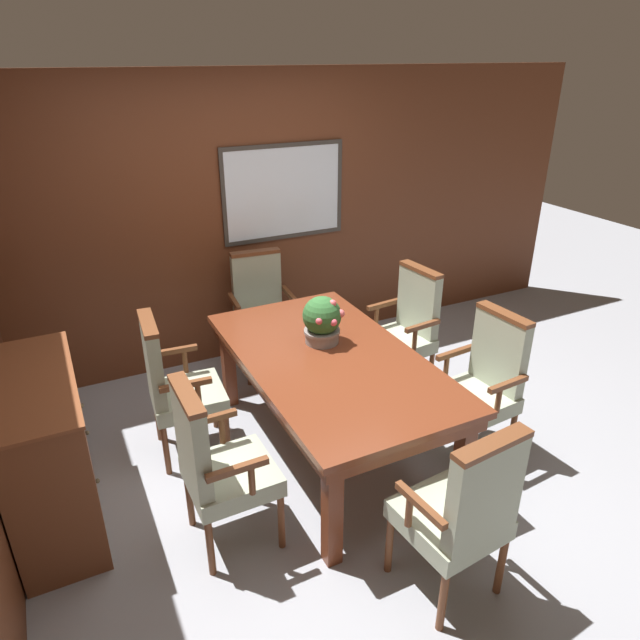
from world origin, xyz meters
TOP-DOWN VIEW (x-y plane):
  - ground_plane at (0.00, 0.00)m, footprint 14.00×14.00m
  - wall_back at (0.01, 1.83)m, footprint 7.20×0.08m
  - dining_table at (0.08, 0.15)m, footprint 1.08×1.95m
  - chair_head_far at (0.10, 1.48)m, footprint 0.54×0.51m
  - chair_left_near at (-0.85, -0.31)m, footprint 0.48×0.52m
  - chair_left_far at (-0.86, 0.59)m, footprint 0.50×0.54m
  - chair_right_near at (1.00, -0.30)m, footprint 0.50×0.54m
  - chair_right_far at (1.01, 0.62)m, footprint 0.51×0.54m
  - chair_head_near at (0.11, -1.18)m, footprint 0.54×0.51m
  - potted_plant at (0.12, 0.36)m, footprint 0.26×0.29m
  - sideboard_cabinet at (-1.66, 0.30)m, footprint 0.46×1.13m

SIDE VIEW (x-z plane):
  - ground_plane at x=0.00m, z-range 0.00..0.00m
  - sideboard_cabinet at x=-1.66m, z-range 0.00..0.95m
  - chair_head_far at x=0.10m, z-range 0.04..1.08m
  - chair_left_near at x=-0.85m, z-range 0.04..1.08m
  - chair_left_far at x=-0.86m, z-range 0.04..1.08m
  - chair_right_near at x=1.00m, z-range 0.04..1.08m
  - chair_right_far at x=1.01m, z-range 0.04..1.08m
  - chair_head_near at x=0.11m, z-range 0.04..1.08m
  - dining_table at x=0.08m, z-range 0.28..1.03m
  - potted_plant at x=0.12m, z-range 0.75..1.08m
  - wall_back at x=0.01m, z-range 0.00..2.45m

